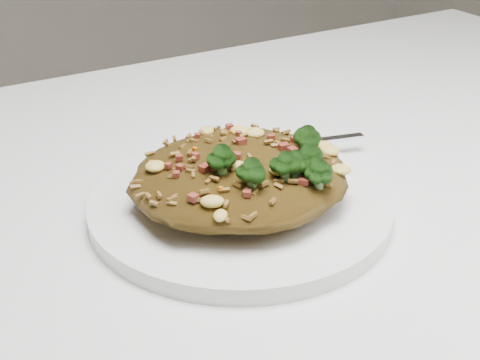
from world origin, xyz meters
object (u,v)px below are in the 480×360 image
at_px(dining_table, 286,291).
at_px(plate, 240,204).
at_px(fried_rice, 242,168).
at_px(fork, 290,144).

distance_m(dining_table, plate, 0.11).
height_order(dining_table, plate, plate).
xyz_separation_m(dining_table, plate, (-0.04, 0.01, 0.10)).
distance_m(fried_rice, fork, 0.11).
bearing_deg(fork, plate, -132.21).
relative_size(plate, fork, 1.51).
distance_m(dining_table, fork, 0.13).
distance_m(dining_table, fried_rice, 0.14).
bearing_deg(dining_table, fork, 56.03).
distance_m(plate, fork, 0.11).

